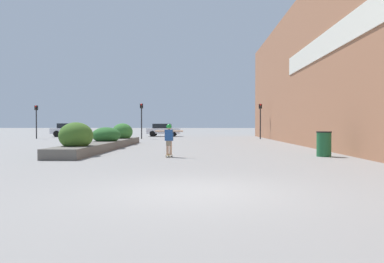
# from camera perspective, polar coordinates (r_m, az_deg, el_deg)

# --- Properties ---
(ground_plane) EXTENTS (300.00, 300.00, 0.00)m
(ground_plane) POSITION_cam_1_polar(r_m,az_deg,el_deg) (7.72, 0.38, -9.14)
(ground_plane) COLOR gray
(building_wall_right) EXTENTS (0.67, 45.12, 9.87)m
(building_wall_right) POSITION_cam_1_polar(r_m,az_deg,el_deg) (23.66, 18.28, 9.68)
(building_wall_right) COLOR #9E6647
(building_wall_right) RESTS_ON ground_plane
(planter_box) EXTENTS (1.63, 14.29, 1.47)m
(planter_box) POSITION_cam_1_polar(r_m,az_deg,el_deg) (21.81, -13.11, -1.25)
(planter_box) COLOR #605B54
(planter_box) RESTS_ON ground_plane
(skateboard) EXTENTS (0.27, 0.59, 0.10)m
(skateboard) POSITION_cam_1_polar(r_m,az_deg,el_deg) (15.85, -3.52, -3.65)
(skateboard) COLOR olive
(skateboard) RESTS_ON ground_plane
(skateboarder) EXTENTS (1.21, 0.27, 1.30)m
(skateboarder) POSITION_cam_1_polar(r_m,az_deg,el_deg) (15.81, -3.52, -0.71)
(skateboarder) COLOR tan
(skateboarder) RESTS_ON skateboard
(trash_bin) EXTENTS (0.64, 0.64, 1.08)m
(trash_bin) POSITION_cam_1_polar(r_m,az_deg,el_deg) (17.00, 19.45, -1.79)
(trash_bin) COLOR #1E5B33
(trash_bin) RESTS_ON ground_plane
(car_leftmost) EXTENTS (4.09, 2.03, 1.51)m
(car_leftmost) POSITION_cam_1_polar(r_m,az_deg,el_deg) (44.33, -18.03, 0.27)
(car_leftmost) COLOR silver
(car_leftmost) RESTS_ON ground_plane
(car_center_left) EXTENTS (3.81, 2.03, 1.48)m
(car_center_left) POSITION_cam_1_polar(r_m,az_deg,el_deg) (43.74, -4.41, 0.27)
(car_center_left) COLOR silver
(car_center_left) RESTS_ON ground_plane
(traffic_light_left) EXTENTS (0.28, 0.30, 3.39)m
(traffic_light_left) POSITION_cam_1_polar(r_m,az_deg,el_deg) (36.27, -7.71, 2.54)
(traffic_light_left) COLOR black
(traffic_light_left) RESTS_ON ground_plane
(traffic_light_right) EXTENTS (0.28, 0.30, 3.35)m
(traffic_light_right) POSITION_cam_1_polar(r_m,az_deg,el_deg) (36.30, 10.38, 2.49)
(traffic_light_right) COLOR black
(traffic_light_right) RESTS_ON ground_plane
(traffic_light_far_left) EXTENTS (0.28, 0.30, 3.24)m
(traffic_light_far_left) POSITION_cam_1_polar(r_m,az_deg,el_deg) (39.53, -22.65, 2.21)
(traffic_light_far_left) COLOR black
(traffic_light_far_left) RESTS_ON ground_plane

